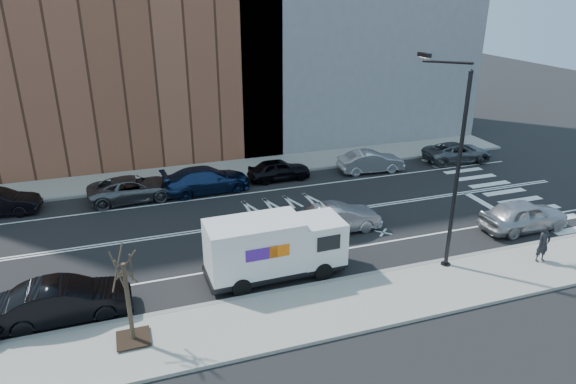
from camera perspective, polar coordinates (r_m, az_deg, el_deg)
ground at (r=28.31m, az=-3.46°, el=-3.43°), size 120.00×120.00×0.00m
sidewalk_near at (r=21.04m, az=3.14°, el=-13.11°), size 44.00×3.60×0.15m
sidewalk_far at (r=36.21m, az=-7.19°, el=2.41°), size 44.00×3.60×0.15m
curb_near at (r=22.42m, az=1.41°, el=-10.58°), size 44.00×0.25×0.17m
curb_far at (r=34.55m, az=-6.57°, el=1.47°), size 44.00×0.25×0.17m
crosswalk at (r=35.60m, az=22.20°, el=0.40°), size 3.00×14.00×0.01m
road_markings at (r=28.30m, az=-3.46°, el=-3.42°), size 40.00×8.60×0.01m
bldg_brick at (r=40.32m, az=-22.01°, el=18.96°), size 26.00×10.00×22.00m
streetlight at (r=23.46m, az=17.76°, el=3.39°), size 0.44×4.02×9.34m
street_tree at (r=19.52m, az=-17.20°, el=-12.43°), size 1.20×1.20×3.75m
fedex_van at (r=22.65m, az=-1.55°, el=-6.10°), size 6.26×2.32×2.84m
far_parked_c at (r=32.32m, az=-16.86°, el=0.36°), size 5.33×2.65×1.45m
far_parked_d at (r=32.59m, az=-9.07°, el=1.38°), size 5.64×2.63×1.59m
far_parked_e at (r=34.18m, az=-1.00°, el=2.50°), size 4.16×1.67×1.42m
far_parked_f at (r=36.11m, az=9.19°, el=3.37°), size 4.62×1.90×1.49m
far_parked_g at (r=39.80m, az=18.31°, el=4.21°), size 5.21×2.81×1.39m
driving_sedan at (r=27.17m, az=5.60°, el=-2.90°), size 4.55×1.63×1.49m
near_parked_rear_a at (r=22.06m, az=-23.53°, el=-11.03°), size 4.98×1.83×1.63m
near_parked_front at (r=29.92m, az=24.74°, el=-2.37°), size 4.84×1.95×1.65m
pedestrian at (r=26.59m, az=26.51°, el=-5.16°), size 0.67×0.44×1.82m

